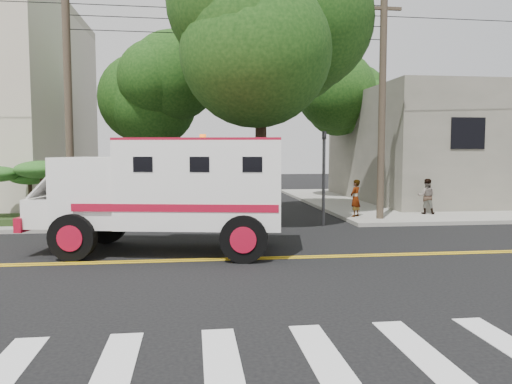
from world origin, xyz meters
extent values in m
plane|color=black|center=(0.00, 0.00, 0.00)|extent=(100.00, 100.00, 0.00)
cube|color=gray|center=(13.50, 13.50, 0.07)|extent=(17.00, 17.00, 0.15)
cube|color=#676458|center=(15.00, 14.00, 3.15)|extent=(14.00, 12.00, 6.00)
cylinder|color=#382D23|center=(-5.60, 6.00, 4.50)|extent=(0.28, 0.28, 9.00)
cylinder|color=#382D23|center=(6.30, 6.20, 4.50)|extent=(0.28, 0.28, 9.00)
cylinder|color=black|center=(1.50, 6.50, 3.50)|extent=(0.44, 0.44, 7.00)
sphere|color=black|center=(1.50, 6.50, 7.00)|extent=(5.32, 5.32, 5.32)
sphere|color=black|center=(2.64, 5.74, 7.57)|extent=(4.56, 4.56, 4.56)
cylinder|color=black|center=(-3.00, 12.00, 2.80)|extent=(0.44, 0.44, 5.60)
sphere|color=black|center=(-3.00, 12.00, 5.60)|extent=(3.92, 3.92, 3.92)
sphere|color=black|center=(-2.16, 11.44, 6.02)|extent=(3.36, 3.36, 3.36)
cylinder|color=black|center=(8.50, 16.00, 2.97)|extent=(0.44, 0.44, 5.95)
sphere|color=black|center=(8.50, 16.00, 5.95)|extent=(4.20, 4.20, 4.20)
sphere|color=black|center=(9.40, 15.40, 6.40)|extent=(3.60, 3.60, 3.60)
cylinder|color=#3F3F42|center=(3.80, 5.60, 1.80)|extent=(0.12, 0.12, 3.60)
imported|color=#3F3F42|center=(3.80, 5.60, 3.15)|extent=(0.15, 0.18, 0.90)
cylinder|color=#3F3F42|center=(-6.20, 6.20, 1.00)|extent=(0.06, 0.06, 2.00)
cube|color=#0C33A5|center=(-6.20, 6.14, 1.80)|extent=(0.45, 0.03, 0.45)
cube|color=#1E3314|center=(-7.50, 6.80, 0.27)|extent=(3.20, 2.00, 0.24)
cylinder|color=black|center=(-7.40, 7.20, 1.07)|extent=(0.14, 0.14, 1.36)
ellipsoid|color=#225319|center=(-7.40, 7.20, 1.83)|extent=(1.55, 1.55, 0.54)
cylinder|color=black|center=(-6.70, 6.30, 1.23)|extent=(0.14, 0.14, 1.68)
ellipsoid|color=#225319|center=(-6.70, 6.30, 2.17)|extent=(1.91, 1.91, 0.66)
cube|color=white|center=(-0.88, 1.02, 1.95)|extent=(4.73, 3.29, 2.34)
cube|color=white|center=(-3.84, 1.56, 1.73)|extent=(2.19, 2.73, 1.89)
cube|color=black|center=(-4.69, 1.71, 2.23)|extent=(0.40, 1.88, 0.78)
cube|color=white|center=(-4.99, 1.76, 1.17)|extent=(1.38, 2.37, 0.78)
cube|color=#A80C25|center=(-5.54, 1.86, 0.89)|extent=(0.62, 2.39, 0.39)
cube|color=#A80C25|center=(-0.88, 1.02, 3.15)|extent=(4.73, 3.29, 0.07)
cylinder|color=black|center=(-4.28, 0.37, 0.61)|extent=(1.27, 0.57, 1.23)
cylinder|color=black|center=(-3.84, 2.82, 0.61)|extent=(1.27, 0.57, 1.23)
cylinder|color=black|center=(0.11, -0.42, 0.61)|extent=(1.27, 0.57, 1.23)
cylinder|color=black|center=(0.55, 2.04, 0.61)|extent=(1.27, 0.57, 1.23)
imported|color=gray|center=(5.50, 6.89, 0.92)|extent=(0.66, 0.65, 1.53)
imported|color=gray|center=(8.85, 7.41, 0.91)|extent=(0.91, 0.83, 1.52)
camera|label=1|loc=(-1.17, -12.93, 2.82)|focal=35.00mm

